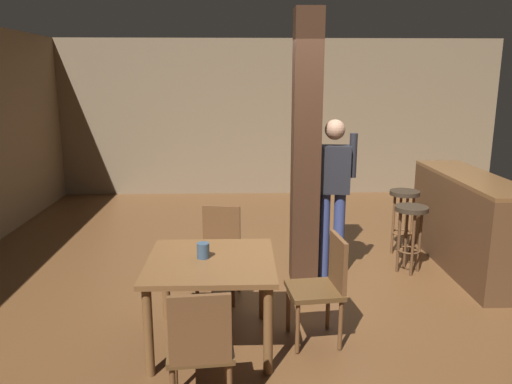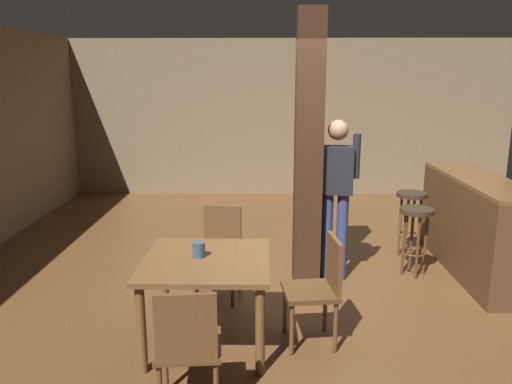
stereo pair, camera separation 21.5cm
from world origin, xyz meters
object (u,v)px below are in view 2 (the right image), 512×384
(chair_north, at_px, (220,247))
(bar_stool_near, at_px, (416,225))
(dining_table, at_px, (206,272))
(standing_person, at_px, (336,189))
(napkin_cup, at_px, (199,250))
(chair_south, at_px, (188,344))
(bar_stool_mid, at_px, (411,209))
(chair_east, at_px, (319,285))
(bar_counter, at_px, (468,224))

(chair_north, height_order, bar_stool_near, chair_north)
(dining_table, xyz_separation_m, standing_person, (1.21, 1.36, 0.38))
(napkin_cup, xyz_separation_m, standing_person, (1.28, 1.33, 0.21))
(chair_south, xyz_separation_m, standing_person, (1.23, 2.27, 0.50))
(dining_table, bearing_deg, bar_stool_mid, 42.95)
(napkin_cup, bearing_deg, chair_south, -87.42)
(dining_table, xyz_separation_m, chair_east, (0.91, 0.03, -0.12))
(chair_east, bearing_deg, chair_north, 134.66)
(chair_south, xyz_separation_m, bar_stool_near, (2.13, 2.38, 0.07))
(chair_south, height_order, bar_counter, bar_counter)
(napkin_cup, relative_size, standing_person, 0.07)
(bar_stool_near, height_order, bar_stool_mid, bar_stool_mid)
(chair_south, bearing_deg, bar_stool_near, 48.16)
(chair_south, xyz_separation_m, chair_east, (0.93, 0.93, 0.00))
(standing_person, xyz_separation_m, bar_counter, (1.51, 0.23, -0.45))
(dining_table, relative_size, bar_stool_near, 1.32)
(bar_counter, distance_m, bar_stool_mid, 0.69)
(chair_north, distance_m, chair_east, 1.25)
(chair_north, height_order, standing_person, standing_person)
(bar_stool_near, bearing_deg, chair_north, -165.02)
(chair_north, xyz_separation_m, bar_stool_near, (2.08, 0.56, 0.07))
(napkin_cup, height_order, bar_stool_near, napkin_cup)
(napkin_cup, distance_m, standing_person, 1.85)
(dining_table, distance_m, chair_east, 0.92)
(bar_counter, bearing_deg, standing_person, -171.30)
(chair_east, xyz_separation_m, napkin_cup, (-0.97, 0.01, 0.29))
(chair_south, relative_size, chair_north, 1.00)
(chair_south, bearing_deg, chair_east, 45.01)
(standing_person, bearing_deg, bar_stool_near, 7.26)
(chair_south, distance_m, standing_person, 2.63)
(chair_east, height_order, standing_person, standing_person)
(napkin_cup, bearing_deg, bar_counter, 29.18)
(dining_table, relative_size, chair_east, 1.13)
(bar_counter, xyz_separation_m, bar_stool_mid, (-0.50, 0.48, 0.05))
(chair_east, distance_m, bar_stool_mid, 2.43)
(chair_east, relative_size, standing_person, 0.52)
(dining_table, bearing_deg, bar_stool_near, 34.99)
(chair_south, relative_size, standing_person, 0.52)
(bar_counter, bearing_deg, chair_east, -139.20)
(chair_south, relative_size, bar_counter, 0.43)
(bar_counter, bearing_deg, bar_stool_mid, 136.37)
(bar_stool_mid, bearing_deg, bar_counter, -43.63)
(dining_table, bearing_deg, chair_north, 88.20)
(standing_person, height_order, bar_stool_mid, standing_person)
(napkin_cup, bearing_deg, standing_person, 46.09)
(bar_stool_mid, bearing_deg, standing_person, -145.01)
(dining_table, xyz_separation_m, chair_north, (0.03, 0.92, -0.12))
(bar_counter, bearing_deg, chair_south, -137.71)
(bar_stool_mid, bearing_deg, napkin_cup, -138.36)
(napkin_cup, bearing_deg, chair_north, 84.14)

